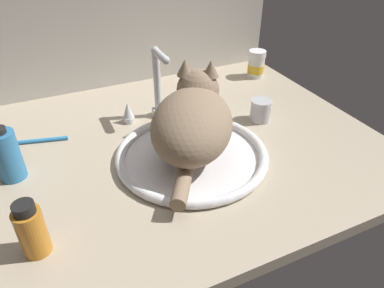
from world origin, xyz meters
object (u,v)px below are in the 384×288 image
object	(u,v)px
cat	(193,118)
pill_bottle	(256,65)
faucet	(159,92)
soap_pump_bottle	(7,154)
toothbrush	(31,141)
metal_jar	(261,110)
amber_bottle	(32,230)
sink_basin	(192,155)

from	to	relation	value
cat	pill_bottle	world-z (taller)	cat
faucet	soap_pump_bottle	size ratio (longest dim) A/B	1.27
cat	faucet	bearing A→B (deg)	93.11
faucet	toothbrush	world-z (taller)	faucet
metal_jar	toothbrush	world-z (taller)	metal_jar
pill_bottle	amber_bottle	bearing A→B (deg)	-147.69
sink_basin	cat	xyz separation A→B (cm)	(1.09, 1.73, 8.71)
sink_basin	metal_jar	bearing A→B (deg)	18.73
metal_jar	toothbrush	xyz separation A→B (cm)	(-59.03, 14.38, -2.44)
faucet	pill_bottle	xyz separation A→B (cm)	(40.19, 12.62, -3.43)
pill_bottle	sink_basin	bearing A→B (deg)	-139.37
sink_basin	metal_jar	xyz separation A→B (cm)	(24.62, 8.35, 2.09)
faucet	soap_pump_bottle	distance (cm)	40.47
cat	sink_basin	bearing A→B (deg)	-122.25
sink_basin	soap_pump_bottle	size ratio (longest dim) A/B	2.18
soap_pump_bottle	metal_jar	bearing A→B (deg)	-1.54
soap_pump_bottle	toothbrush	world-z (taller)	soap_pump_bottle
sink_basin	toothbrush	world-z (taller)	sink_basin
sink_basin	pill_bottle	world-z (taller)	pill_bottle
sink_basin	toothbrush	distance (cm)	41.24
faucet	cat	size ratio (longest dim) A/B	0.61
toothbrush	pill_bottle	bearing A→B (deg)	8.96
amber_bottle	metal_jar	bearing A→B (deg)	19.89
metal_jar	pill_bottle	bearing A→B (deg)	59.23
soap_pump_bottle	toothbrush	xyz separation A→B (cm)	(4.27, 12.68, -5.56)
cat	amber_bottle	size ratio (longest dim) A/B	3.11
toothbrush	faucet	bearing A→B (deg)	-1.43
metal_jar	toothbrush	size ratio (longest dim) A/B	0.36
metal_jar	soap_pump_bottle	xyz separation A→B (cm)	(-63.30, 1.70, 3.12)
metal_jar	soap_pump_bottle	size ratio (longest dim) A/B	0.37
amber_bottle	pill_bottle	distance (cm)	89.65
amber_bottle	toothbrush	world-z (taller)	amber_bottle
metal_jar	pill_bottle	xyz separation A→B (cm)	(15.56, 26.13, 1.21)
soap_pump_bottle	toothbrush	size ratio (longest dim) A/B	0.97
metal_jar	cat	bearing A→B (deg)	-164.29
pill_bottle	soap_pump_bottle	size ratio (longest dim) A/B	0.56
toothbrush	metal_jar	bearing A→B (deg)	-13.69
amber_bottle	soap_pump_bottle	bearing A→B (deg)	97.51
toothbrush	sink_basin	bearing A→B (deg)	-33.45
sink_basin	soap_pump_bottle	distance (cm)	40.30
sink_basin	cat	distance (cm)	8.95
metal_jar	amber_bottle	bearing A→B (deg)	-160.11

